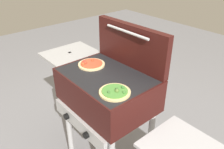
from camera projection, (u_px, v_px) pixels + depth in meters
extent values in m
cube|color=#38110F|center=(107.00, 89.00, 1.60)|extent=(0.64, 0.48, 0.24)
cube|color=black|center=(107.00, 75.00, 1.54)|extent=(0.61, 0.46, 0.01)
cube|color=#A9A9A9|center=(70.00, 53.00, 1.86)|extent=(0.32, 0.41, 0.02)
cube|color=#A9A9A9|center=(71.00, 66.00, 1.92)|extent=(0.02, 0.02, 0.24)
cube|color=#A9A9A9|center=(79.00, 124.00, 1.54)|extent=(0.58, 0.02, 0.10)
cylinder|color=black|center=(66.00, 117.00, 1.60)|extent=(0.04, 0.02, 0.04)
cylinder|color=black|center=(86.00, 135.00, 1.44)|extent=(0.04, 0.02, 0.04)
cylinder|color=#A9A9A9|center=(69.00, 130.00, 1.89)|extent=(0.04, 0.04, 0.66)
cylinder|color=#A9A9A9|center=(105.00, 111.00, 2.10)|extent=(0.04, 0.04, 0.66)
cylinder|color=#A9A9A9|center=(150.00, 145.00, 1.75)|extent=(0.04, 0.04, 0.66)
cube|color=#38110F|center=(131.00, 46.00, 1.59)|extent=(0.63, 0.07, 0.30)
cylinder|color=#B7B7BC|center=(127.00, 32.00, 1.51)|extent=(0.38, 0.02, 0.02)
cylinder|color=#E0C17F|center=(115.00, 92.00, 1.34)|extent=(0.19, 0.19, 0.01)
cylinder|color=#4C8C38|center=(115.00, 91.00, 1.33)|extent=(0.15, 0.15, 0.01)
sphere|color=#577833|center=(117.00, 91.00, 1.32)|extent=(0.03, 0.03, 0.03)
sphere|color=#3E6932|center=(109.00, 92.00, 1.31)|extent=(0.02, 0.02, 0.02)
sphere|color=#3B6C30|center=(117.00, 89.00, 1.34)|extent=(0.02, 0.02, 0.02)
sphere|color=#396F31|center=(123.00, 87.00, 1.36)|extent=(0.02, 0.02, 0.02)
sphere|color=#417B32|center=(124.00, 92.00, 1.31)|extent=(0.02, 0.02, 0.02)
cylinder|color=beige|center=(91.00, 64.00, 1.65)|extent=(0.19, 0.19, 0.01)
cylinder|color=#D14C2D|center=(91.00, 63.00, 1.65)|extent=(0.16, 0.16, 0.01)
sphere|color=red|center=(85.00, 63.00, 1.64)|extent=(0.02, 0.02, 0.02)
sphere|color=#CA4326|center=(92.00, 60.00, 1.68)|extent=(0.02, 0.02, 0.02)
sphere|color=#C63D2E|center=(84.00, 61.00, 1.67)|extent=(0.02, 0.02, 0.02)
sphere|color=#C04D26|center=(83.00, 64.00, 1.62)|extent=(0.02, 0.02, 0.02)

